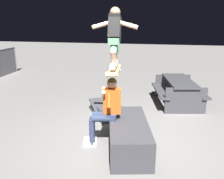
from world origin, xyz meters
TOP-DOWN VIEW (x-y plane):
  - ground_plane at (0.00, 0.00)m, footprint 40.00×40.00m
  - ledge_box_main at (-0.25, -0.08)m, footprint 1.88×1.10m
  - person_sitting_on_ledge at (-0.16, 0.38)m, footprint 0.59×0.78m
  - skateboard at (0.04, 0.26)m, footprint 1.03×0.27m
  - skater_airborne at (0.10, 0.27)m, footprint 0.63×0.89m
  - kicker_ramp at (1.45, 0.67)m, footprint 1.47×1.32m
  - picnic_table_back at (2.62, -1.17)m, footprint 1.93×1.64m

SIDE VIEW (x-z plane):
  - ground_plane at x=0.00m, z-range 0.00..0.00m
  - kicker_ramp at x=1.45m, z-range -0.13..0.25m
  - ledge_box_main at x=-0.25m, z-range 0.00..0.55m
  - picnic_table_back at x=2.62m, z-range 0.12..0.87m
  - person_sitting_on_ledge at x=-0.16m, z-range 0.09..1.47m
  - skateboard at x=0.04m, z-range 1.42..1.55m
  - skater_airborne at x=0.10m, z-range 1.61..2.73m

